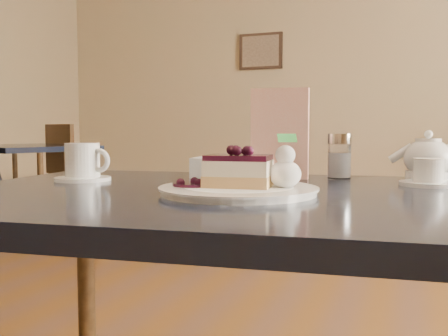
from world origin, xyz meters
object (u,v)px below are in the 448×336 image
(bg_table_far_left, at_px, (28,229))
(main_table, at_px, (244,231))
(coffee_set, at_px, (83,164))
(tea_set, at_px, (427,163))
(cheesecake_slice, at_px, (238,171))
(dessert_plate, at_px, (238,191))

(bg_table_far_left, bearing_deg, main_table, -20.51)
(coffee_set, relative_size, tea_set, 0.56)
(cheesecake_slice, bearing_deg, bg_table_far_left, 131.72)
(dessert_plate, bearing_deg, cheesecake_slice, 0.00)
(main_table, bearing_deg, cheesecake_slice, -90.00)
(main_table, xyz_separation_m, tea_set, (0.32, 0.31, 0.11))
(main_table, relative_size, dessert_plate, 4.48)
(cheesecake_slice, bearing_deg, coffee_set, 159.18)
(main_table, distance_m, bg_table_far_left, 3.27)
(dessert_plate, height_order, bg_table_far_left, dessert_plate)
(main_table, xyz_separation_m, dessert_plate, (0.01, -0.05, 0.08))
(dessert_plate, xyz_separation_m, coffee_set, (-0.39, 0.10, 0.03))
(main_table, relative_size, bg_table_far_left, 0.71)
(tea_set, height_order, bg_table_far_left, tea_set)
(coffee_set, xyz_separation_m, bg_table_far_left, (-2.04, 2.06, -0.67))
(main_table, relative_size, cheesecake_slice, 9.95)
(cheesecake_slice, distance_m, coffee_set, 0.40)
(main_table, height_order, dessert_plate, dessert_plate)
(main_table, xyz_separation_m, coffee_set, (-0.39, 0.05, 0.11))
(main_table, distance_m, tea_set, 0.46)
(dessert_plate, bearing_deg, bg_table_far_left, 138.41)
(tea_set, distance_m, bg_table_far_left, 3.35)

